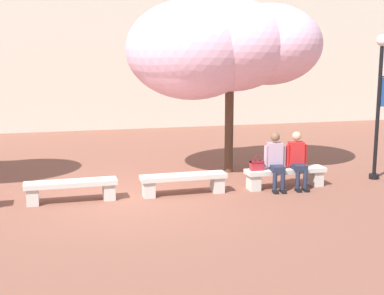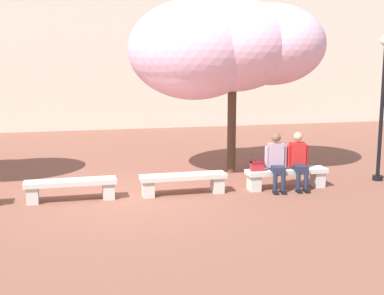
# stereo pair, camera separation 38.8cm
# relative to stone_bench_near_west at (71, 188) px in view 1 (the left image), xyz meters

# --- Properties ---
(ground_plane) EXTENTS (100.00, 100.00, 0.00)m
(ground_plane) POSITION_rel_stone_bench_near_west_xyz_m (1.20, 0.00, -0.31)
(ground_plane) COLOR brown
(building_facade) EXTENTS (28.00, 4.00, 9.01)m
(building_facade) POSITION_rel_stone_bench_near_west_xyz_m (1.20, 11.97, 4.20)
(building_facade) COLOR beige
(building_facade) RESTS_ON ground
(stone_bench_near_west) EXTENTS (1.91, 0.45, 0.45)m
(stone_bench_near_west) POSITION_rel_stone_bench_near_west_xyz_m (0.00, 0.00, 0.00)
(stone_bench_near_west) COLOR beige
(stone_bench_near_west) RESTS_ON ground
(stone_bench_center) EXTENTS (1.91, 0.45, 0.45)m
(stone_bench_center) POSITION_rel_stone_bench_near_west_xyz_m (2.40, 0.00, 0.00)
(stone_bench_center) COLOR beige
(stone_bench_center) RESTS_ON ground
(stone_bench_near_east) EXTENTS (1.91, 0.45, 0.45)m
(stone_bench_near_east) POSITION_rel_stone_bench_near_west_xyz_m (4.81, 0.00, 0.00)
(stone_bench_near_east) COLOR beige
(stone_bench_near_east) RESTS_ON ground
(person_seated_left) EXTENTS (0.51, 0.71, 1.29)m
(person_seated_left) POSITION_rel_stone_bench_near_west_xyz_m (4.54, -0.05, 0.39)
(person_seated_left) COLOR black
(person_seated_left) RESTS_ON ground
(person_seated_right) EXTENTS (0.51, 0.70, 1.29)m
(person_seated_right) POSITION_rel_stone_bench_near_west_xyz_m (5.07, -0.05, 0.39)
(person_seated_right) COLOR black
(person_seated_right) RESTS_ON ground
(handbag) EXTENTS (0.30, 0.15, 0.34)m
(handbag) POSITION_rel_stone_bench_near_west_xyz_m (4.10, -0.02, 0.27)
(handbag) COLOR #A3232D
(handbag) RESTS_ON stone_bench_near_east
(cherry_tree_main) EXTENTS (4.97, 3.31, 4.38)m
(cherry_tree_main) POSITION_rel_stone_bench_near_west_xyz_m (3.90, 1.83, 2.89)
(cherry_tree_main) COLOR #513828
(cherry_tree_main) RESTS_ON ground
(lamp_post_with_banner) EXTENTS (0.54, 0.28, 3.49)m
(lamp_post_with_banner) POSITION_rel_stone_bench_near_west_xyz_m (7.29, 0.25, 1.80)
(lamp_post_with_banner) COLOR black
(lamp_post_with_banner) RESTS_ON ground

